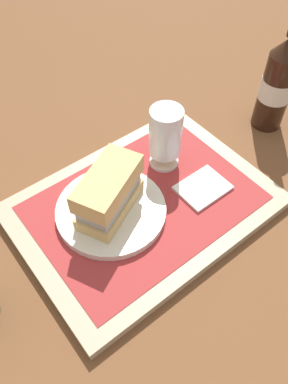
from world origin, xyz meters
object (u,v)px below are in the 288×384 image
Objects in this scene: beer_bottle at (278,83)px; plate at (111,210)px; beer_glass at (165,136)px; sandwich at (110,191)px.

plate is at bearing -179.59° from beer_bottle.
beer_glass is 0.47× the size of beer_bottle.
beer_glass reaches higher than sandwich.
beer_bottle is at bearing -7.06° from beer_glass.
beer_bottle is (0.42, 0.00, 0.08)m from plate.
sandwich reaches higher than plate.
sandwich is 0.54× the size of beer_bottle.
beer_glass is (0.15, 0.03, 0.01)m from sandwich.
sandwich is at bearing -179.79° from beer_bottle.
plate is at bearing -180.00° from sandwich.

